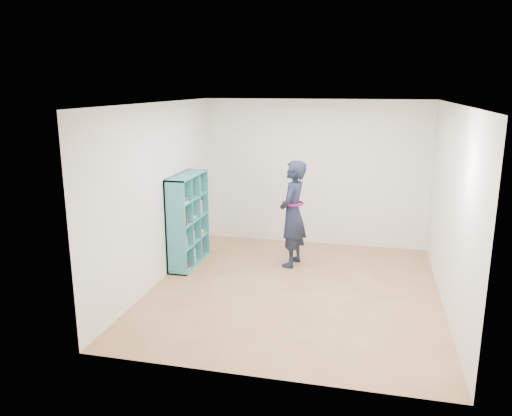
# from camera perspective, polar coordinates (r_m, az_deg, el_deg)

# --- Properties ---
(floor) EXTENTS (4.50, 4.50, 0.00)m
(floor) POSITION_cam_1_polar(r_m,az_deg,el_deg) (7.22, 4.36, -9.28)
(floor) COLOR #936442
(floor) RESTS_ON ground
(ceiling) EXTENTS (4.50, 4.50, 0.00)m
(ceiling) POSITION_cam_1_polar(r_m,az_deg,el_deg) (6.64, 4.78, 11.82)
(ceiling) COLOR white
(ceiling) RESTS_ON wall_back
(wall_left) EXTENTS (0.02, 4.50, 2.60)m
(wall_left) POSITION_cam_1_polar(r_m,az_deg,el_deg) (7.37, -11.00, 1.61)
(wall_left) COLOR white
(wall_left) RESTS_ON floor
(wall_right) EXTENTS (0.02, 4.50, 2.60)m
(wall_right) POSITION_cam_1_polar(r_m,az_deg,el_deg) (6.82, 21.41, -0.10)
(wall_right) COLOR white
(wall_right) RESTS_ON floor
(wall_back) EXTENTS (4.00, 0.02, 2.60)m
(wall_back) POSITION_cam_1_polar(r_m,az_deg,el_deg) (9.00, 6.74, 3.97)
(wall_back) COLOR white
(wall_back) RESTS_ON floor
(wall_front) EXTENTS (4.00, 0.02, 2.60)m
(wall_front) POSITION_cam_1_polar(r_m,az_deg,el_deg) (4.68, 0.35, -5.24)
(wall_front) COLOR white
(wall_front) RESTS_ON floor
(bookshelf) EXTENTS (0.32, 1.10, 1.47)m
(bookshelf) POSITION_cam_1_polar(r_m,az_deg,el_deg) (8.06, -7.92, -1.49)
(bookshelf) COLOR teal
(bookshelf) RESTS_ON floor
(person) EXTENTS (0.50, 0.67, 1.70)m
(person) POSITION_cam_1_polar(r_m,az_deg,el_deg) (7.91, 4.21, -0.66)
(person) COLOR black
(person) RESTS_ON floor
(smartphone) EXTENTS (0.02, 0.10, 0.12)m
(smartphone) POSITION_cam_1_polar(r_m,az_deg,el_deg) (8.01, 3.50, 0.35)
(smartphone) COLOR silver
(smartphone) RESTS_ON person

